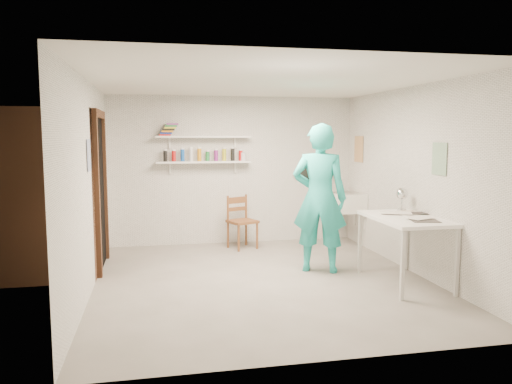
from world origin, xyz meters
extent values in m
cube|color=slate|center=(0.00, 0.00, -0.01)|extent=(4.00, 4.50, 0.02)
cube|color=silver|center=(0.00, 0.00, 2.41)|extent=(4.00, 4.50, 0.02)
cube|color=silver|center=(0.00, 2.26, 1.20)|extent=(4.00, 0.02, 2.40)
cube|color=silver|center=(0.00, -2.26, 1.20)|extent=(4.00, 0.02, 2.40)
cube|color=silver|center=(-2.01, 0.00, 1.20)|extent=(0.02, 4.50, 2.40)
cube|color=silver|center=(2.01, 0.00, 1.20)|extent=(0.02, 4.50, 2.40)
cube|color=black|center=(-1.99, 1.05, 1.00)|extent=(0.02, 0.90, 2.00)
cube|color=brown|center=(-2.70, 1.05, 1.05)|extent=(1.40, 1.50, 2.10)
cube|color=brown|center=(-1.97, 1.05, 2.05)|extent=(0.06, 1.05, 0.10)
cube|color=brown|center=(-1.97, 0.55, 1.00)|extent=(0.06, 0.10, 2.00)
cube|color=brown|center=(-1.97, 1.55, 1.00)|extent=(0.06, 0.10, 2.00)
cube|color=white|center=(-0.50, 2.13, 1.35)|extent=(1.50, 0.22, 0.03)
cube|color=white|center=(-0.50, 2.13, 1.75)|extent=(1.50, 0.22, 0.03)
cube|color=white|center=(1.35, 2.17, 1.12)|extent=(0.70, 0.14, 0.03)
cube|color=#334C7F|center=(-1.99, 0.05, 1.55)|extent=(0.01, 0.28, 0.36)
cube|color=#995933|center=(1.99, 1.80, 1.55)|extent=(0.01, 0.34, 0.42)
cube|color=#3F724C|center=(1.99, -0.55, 1.50)|extent=(0.01, 0.30, 0.38)
cube|color=white|center=(1.75, 1.70, 0.70)|extent=(0.48, 0.60, 0.30)
imported|color=#26C2B9|center=(0.82, 0.28, 0.96)|extent=(0.83, 0.71, 1.93)
cylinder|color=beige|center=(0.73, 0.48, 1.28)|extent=(0.33, 0.17, 0.35)
cube|color=brown|center=(0.07, 1.79, 0.43)|extent=(0.51, 0.50, 0.86)
cube|color=white|center=(1.64, -0.45, 0.40)|extent=(0.73, 1.21, 0.81)
sphere|color=silver|center=(1.84, 0.03, 1.03)|extent=(0.15, 0.15, 0.15)
cylinder|color=black|center=(-1.13, 2.13, 1.45)|extent=(0.06, 0.06, 0.17)
cylinder|color=red|center=(-0.99, 2.13, 1.45)|extent=(0.06, 0.06, 0.17)
cylinder|color=blue|center=(-0.85, 2.13, 1.45)|extent=(0.06, 0.06, 0.17)
cylinder|color=white|center=(-0.71, 2.13, 1.45)|extent=(0.06, 0.06, 0.17)
cylinder|color=orange|center=(-0.57, 2.13, 1.45)|extent=(0.06, 0.06, 0.17)
cylinder|color=#268C3F|center=(-0.43, 2.13, 1.45)|extent=(0.06, 0.06, 0.17)
cylinder|color=#8C268C|center=(-0.29, 2.13, 1.45)|extent=(0.06, 0.06, 0.17)
cylinder|color=gold|center=(-0.15, 2.13, 1.45)|extent=(0.06, 0.06, 0.17)
cylinder|color=black|center=(-0.01, 2.13, 1.45)|extent=(0.06, 0.06, 0.17)
cylinder|color=red|center=(0.13, 2.13, 1.45)|extent=(0.06, 0.06, 0.17)
cube|color=red|center=(-1.10, 2.13, 1.78)|extent=(0.18, 0.14, 0.03)
cube|color=#1933A5|center=(-1.08, 2.13, 1.81)|extent=(0.18, 0.14, 0.03)
cube|color=orange|center=(-1.06, 2.13, 1.83)|extent=(0.18, 0.14, 0.03)
cube|color=black|center=(-1.04, 2.13, 1.86)|extent=(0.18, 0.14, 0.03)
cube|color=yellow|center=(-1.02, 2.13, 1.89)|extent=(0.18, 0.14, 0.03)
cube|color=#338C4C|center=(-1.00, 2.13, 1.92)|extent=(0.18, 0.14, 0.03)
cube|color=#8C3F8C|center=(-0.98, 2.13, 1.95)|extent=(0.18, 0.14, 0.03)
cylinder|color=silver|center=(1.14, 2.17, 1.18)|extent=(0.07, 0.07, 0.09)
cylinder|color=#335999|center=(1.28, 2.17, 1.18)|extent=(0.07, 0.07, 0.09)
cylinder|color=orange|center=(1.42, 2.17, 1.18)|extent=(0.07, 0.07, 0.09)
cylinder|color=#999999|center=(1.56, 2.17, 1.18)|extent=(0.07, 0.07, 0.09)
cube|color=silver|center=(1.64, -0.45, 0.81)|extent=(0.30, 0.22, 0.00)
cube|color=#4C4742|center=(1.64, -0.45, 0.82)|extent=(0.30, 0.22, 0.00)
cube|color=beige|center=(1.64, -0.45, 0.82)|extent=(0.30, 0.22, 0.00)
cube|color=#383330|center=(1.64, -0.45, 0.82)|extent=(0.30, 0.22, 0.00)
cube|color=silver|center=(1.64, -0.45, 0.83)|extent=(0.30, 0.22, 0.00)
cube|color=silver|center=(1.64, -0.45, 0.83)|extent=(0.30, 0.22, 0.00)
camera|label=1|loc=(-1.27, -5.82, 1.77)|focal=35.00mm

